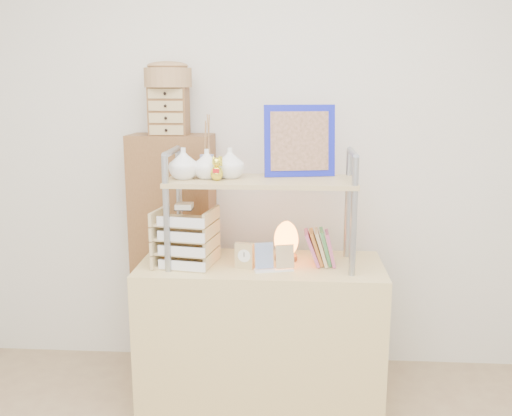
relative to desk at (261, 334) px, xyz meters
The scene contains 10 objects.
room_shell 1.55m from the desk, 90.00° to the right, with size 3.42×3.41×2.61m.
desk is the anchor object (origin of this frame).
cabinet 0.70m from the desk, 144.20° to the left, with size 0.45×0.24×1.35m, color brown.
hutch 0.81m from the desk, 168.74° to the left, with size 0.90×0.34×0.77m.
letter_tray 0.62m from the desk, behind, with size 0.29×0.28×0.31m.
salt_lamp 0.50m from the desk, 28.52° to the left, with size 0.13×0.12×0.20m.
desk_clock 0.45m from the desk, 133.40° to the right, with size 0.09×0.06×0.12m.
postcard_stand 0.43m from the desk, 56.98° to the right, with size 0.19×0.10×0.13m.
drawer_chest 1.26m from the desk, 145.86° to the left, with size 0.20×0.16×0.25m.
woven_basket 1.42m from the desk, 145.69° to the left, with size 0.25×0.25×0.10m, color olive.
Camera 1 is at (0.16, -1.49, 1.61)m, focal length 40.00 mm.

